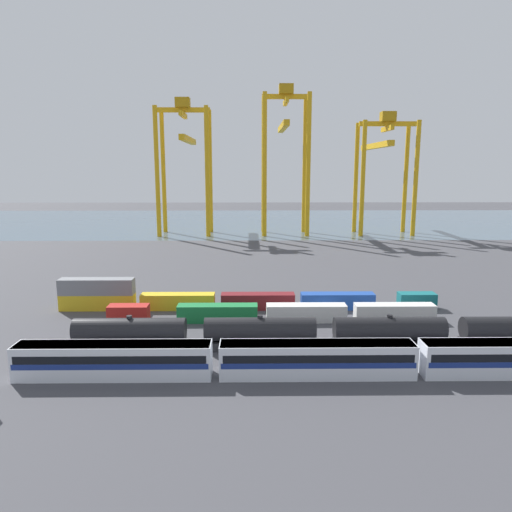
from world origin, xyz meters
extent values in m
plane|color=#424247|center=(0.00, 40.00, 0.00)|extent=(420.00, 420.00, 0.00)
cube|color=#475B6B|center=(0.00, 133.75, 0.00)|extent=(400.00, 110.00, 0.01)
cube|color=silver|center=(-27.35, -21.85, 1.95)|extent=(21.69, 3.10, 3.90)
cube|color=navy|center=(-27.35, -21.85, 1.85)|extent=(21.25, 3.14, 0.64)
cube|color=black|center=(-27.35, -21.85, 2.63)|extent=(20.82, 3.13, 0.90)
cube|color=slate|center=(-27.35, -21.85, 3.72)|extent=(21.47, 2.85, 0.36)
cube|color=silver|center=(-4.76, -21.85, 1.95)|extent=(21.69, 3.10, 3.90)
cube|color=navy|center=(-4.76, -21.85, 1.85)|extent=(21.25, 3.14, 0.64)
cube|color=black|center=(-4.76, -21.85, 2.63)|extent=(20.82, 3.13, 0.90)
cube|color=slate|center=(-4.76, -21.85, 3.72)|extent=(21.47, 2.85, 0.36)
cube|color=#232326|center=(-27.61, -13.58, 0.55)|extent=(14.24, 2.50, 1.10)
cylinder|color=black|center=(-27.61, -13.58, 2.61)|extent=(14.24, 3.01, 3.01)
cylinder|color=black|center=(-27.61, -13.58, 4.29)|extent=(0.70, 0.70, 0.36)
cube|color=#232326|center=(-10.94, -13.58, 0.55)|extent=(14.24, 2.50, 1.10)
cylinder|color=black|center=(-10.94, -13.58, 2.61)|extent=(14.24, 3.01, 3.01)
cylinder|color=black|center=(-10.94, -13.58, 4.29)|extent=(0.70, 0.70, 0.36)
cube|color=#232326|center=(5.73, -13.58, 0.55)|extent=(14.24, 2.50, 1.10)
cylinder|color=black|center=(5.73, -13.58, 2.61)|extent=(14.24, 3.01, 3.01)
cylinder|color=black|center=(5.73, -13.58, 4.29)|extent=(0.70, 0.70, 0.36)
cube|color=#AD211C|center=(-30.63, -2.58, 1.30)|extent=(6.04, 2.44, 2.60)
cube|color=#197538|center=(-17.15, -2.58, 1.30)|extent=(12.10, 2.44, 2.60)
cube|color=silver|center=(-3.67, -2.58, 1.30)|extent=(12.10, 2.44, 2.60)
cube|color=silver|center=(9.81, -2.58, 1.30)|extent=(12.10, 2.44, 2.60)
cube|color=gold|center=(-37.35, 3.88, 1.30)|extent=(12.10, 2.44, 2.60)
cube|color=slate|center=(-37.35, 3.88, 3.90)|extent=(12.10, 2.44, 2.60)
cube|color=gold|center=(-24.14, 3.88, 1.30)|extent=(12.10, 2.44, 2.60)
cube|color=maroon|center=(-10.92, 3.88, 1.30)|extent=(12.10, 2.44, 2.60)
cube|color=#1C4299|center=(2.29, 3.88, 1.30)|extent=(12.10, 2.44, 2.60)
cube|color=#146066|center=(15.50, 3.88, 1.30)|extent=(6.04, 2.44, 2.60)
cylinder|color=gold|center=(-43.20, 88.37, 21.56)|extent=(1.50, 1.50, 43.12)
cylinder|color=gold|center=(-26.48, 88.37, 21.56)|extent=(1.50, 1.50, 43.12)
cylinder|color=gold|center=(-43.20, 100.07, 21.56)|extent=(1.50, 1.50, 43.12)
cylinder|color=gold|center=(-26.48, 100.07, 21.56)|extent=(1.50, 1.50, 43.12)
cube|color=gold|center=(-34.84, 94.22, 42.32)|extent=(18.32, 1.20, 1.60)
cube|color=gold|center=(-34.84, 94.22, 40.72)|extent=(1.20, 13.30, 1.60)
cube|color=gold|center=(-34.84, 106.11, 33.18)|extent=(2.00, 33.96, 2.00)
cube|color=#A77A10|center=(-34.84, 94.22, 44.72)|extent=(4.80, 4.00, 3.20)
cylinder|color=gold|center=(-7.30, 88.80, 23.75)|extent=(1.50, 1.50, 47.51)
cylinder|color=gold|center=(7.36, 88.80, 23.75)|extent=(1.50, 1.50, 47.51)
cylinder|color=gold|center=(-7.30, 99.64, 23.75)|extent=(1.50, 1.50, 47.51)
cylinder|color=gold|center=(7.36, 99.64, 23.75)|extent=(1.50, 1.50, 47.51)
cube|color=gold|center=(0.03, 94.22, 46.71)|extent=(16.26, 1.20, 1.60)
cube|color=gold|center=(0.03, 94.22, 45.11)|extent=(1.20, 12.44, 1.60)
cube|color=gold|center=(0.03, 105.97, 37.86)|extent=(2.00, 33.58, 2.00)
cube|color=#A77A10|center=(0.03, 94.22, 49.11)|extent=(4.80, 4.00, 3.20)
cylinder|color=gold|center=(25.91, 88.95, 19.34)|extent=(1.50, 1.50, 38.67)
cylinder|color=gold|center=(43.87, 88.95, 19.34)|extent=(1.50, 1.50, 38.67)
cylinder|color=gold|center=(25.91, 99.49, 19.34)|extent=(1.50, 1.50, 38.67)
cylinder|color=gold|center=(43.87, 99.49, 19.34)|extent=(1.50, 1.50, 38.67)
cube|color=gold|center=(34.89, 94.22, 37.87)|extent=(19.57, 1.20, 1.60)
cube|color=gold|center=(34.89, 94.22, 36.27)|extent=(1.20, 12.13, 1.60)
cube|color=gold|center=(34.89, 108.21, 31.22)|extent=(2.00, 39.97, 2.00)
cube|color=#A77A10|center=(34.89, 94.22, 40.27)|extent=(4.80, 4.00, 3.20)
camera|label=1|loc=(-12.17, -71.16, 22.94)|focal=33.00mm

